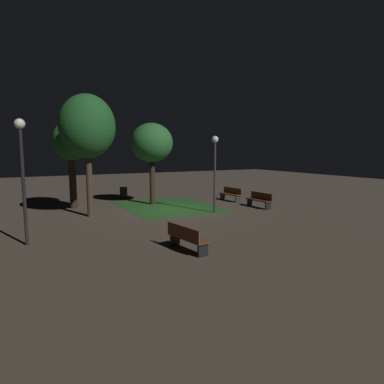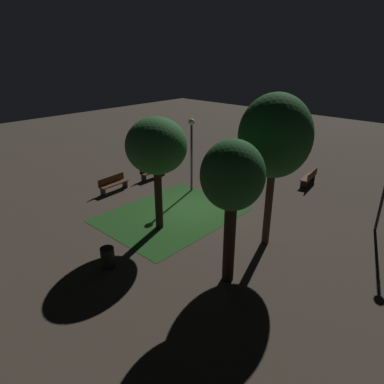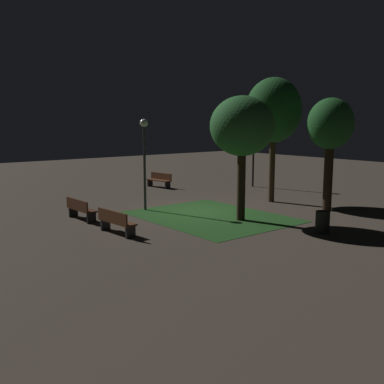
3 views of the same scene
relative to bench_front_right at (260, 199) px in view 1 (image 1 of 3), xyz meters
The scene contains 11 objects.
ground_plane 5.14m from the bench_front_right, 73.22° to the left, with size 60.00×60.00×0.00m, color #473D33.
grass_lawn 5.45m from the bench_front_right, 58.62° to the left, with size 6.61×5.16×0.01m, color #23511E.
bench_front_right is the anchor object (origin of this frame).
bench_near_trees 2.96m from the bench_front_right, ahead, with size 1.83×0.62×0.88m.
bench_front_left 9.62m from the bench_front_right, 125.90° to the left, with size 1.85×0.73×0.88m.
tree_near_wall 7.36m from the bench_front_right, 51.60° to the left, with size 2.59×2.59×5.03m.
tree_right_canopy 11.45m from the bench_front_right, 62.73° to the left, with size 2.05×2.05×5.05m.
tree_left_canopy 10.42m from the bench_front_right, 78.19° to the left, with size 2.76×2.76×6.14m.
lamp_post_plaza_east 12.96m from the bench_front_right, 100.40° to the left, with size 0.36×0.36×4.47m.
lamp_post_path_center 4.01m from the bench_front_right, 92.51° to the left, with size 0.36×0.36×4.12m.
trash_bin 9.56m from the bench_front_right, 38.90° to the left, with size 0.51×0.51×0.80m, color black.
Camera 1 is at (-16.90, 7.93, 3.40)m, focal length 31.44 mm.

